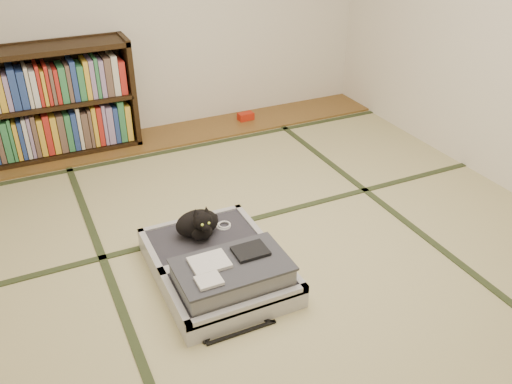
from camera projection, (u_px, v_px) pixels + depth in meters
name	position (u px, v px, depth m)	size (l,w,h in m)	color
floor	(272.00, 252.00, 3.48)	(4.50, 4.50, 0.00)	#C0BC80
wood_strip	(175.00, 135.00, 5.03)	(4.00, 0.50, 0.02)	brown
red_item	(246.00, 116.00, 5.30)	(0.15, 0.09, 0.07)	#B4210E
room_shell	(277.00, 19.00, 2.74)	(4.50, 4.50, 4.50)	white
tatami_borders	(241.00, 214.00, 3.86)	(4.00, 4.50, 0.01)	#2D381E
bookcase	(44.00, 106.00, 4.47)	(1.48, 0.34, 0.95)	black
suitcase	(220.00, 267.00, 3.18)	(0.71, 0.95, 0.28)	#B0AFB4
cat	(199.00, 224.00, 3.34)	(0.32, 0.32, 0.25)	black
cable_coil	(224.00, 225.00, 3.48)	(0.10, 0.10, 0.02)	white
hanger	(239.00, 329.00, 2.88)	(0.41, 0.19, 0.01)	black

